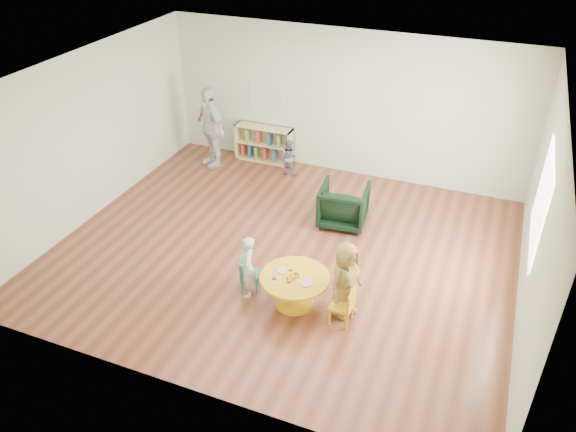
% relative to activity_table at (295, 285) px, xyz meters
% --- Properties ---
extents(room, '(7.10, 7.00, 2.80)m').
position_rel_activity_table_xyz_m(room, '(-0.61, 1.14, 1.56)').
color(room, brown).
rests_on(room, ground).
extents(activity_table, '(0.96, 0.96, 0.52)m').
position_rel_activity_table_xyz_m(activity_table, '(0.00, 0.00, 0.00)').
color(activity_table, gold).
rests_on(activity_table, ground).
extents(kid_chair_left, '(0.33, 0.33, 0.50)m').
position_rel_activity_table_xyz_m(kid_chair_left, '(-0.76, 0.08, -0.06)').
color(kid_chair_left, '#188466').
rests_on(kid_chair_left, ground).
extents(kid_chair_right, '(0.30, 0.30, 0.55)m').
position_rel_activity_table_xyz_m(kid_chair_right, '(0.74, -0.10, -0.03)').
color(kid_chair_right, gold).
rests_on(kid_chair_right, ground).
extents(bookshelf, '(1.20, 0.30, 0.75)m').
position_rel_activity_table_xyz_m(bookshelf, '(-2.23, 4.00, 0.04)').
color(bookshelf, tan).
rests_on(bookshelf, ground).
extents(alphabet_poster, '(0.74, 0.01, 0.54)m').
position_rel_activity_table_xyz_m(alphabet_poster, '(-2.22, 4.12, 1.02)').
color(alphabet_poster, white).
rests_on(alphabet_poster, ground).
extents(armchair, '(0.84, 0.86, 0.72)m').
position_rel_activity_table_xyz_m(armchair, '(0.00, 2.25, 0.03)').
color(armchair, black).
rests_on(armchair, ground).
extents(child_left, '(0.34, 0.40, 0.95)m').
position_rel_activity_table_xyz_m(child_left, '(-0.69, -0.04, 0.14)').
color(child_left, silver).
rests_on(child_left, ground).
extents(child_right, '(0.54, 0.64, 1.12)m').
position_rel_activity_table_xyz_m(child_right, '(0.68, 0.08, 0.23)').
color(child_right, yellow).
rests_on(child_right, ground).
extents(toddler, '(0.38, 0.31, 0.73)m').
position_rel_activity_table_xyz_m(toddler, '(-1.53, 3.61, 0.03)').
color(toddler, '#18173B').
rests_on(toddler, ground).
extents(adult_caretaker, '(1.02, 0.85, 1.63)m').
position_rel_activity_table_xyz_m(adult_caretaker, '(-3.12, 3.41, 0.49)').
color(adult_caretaker, silver).
rests_on(adult_caretaker, ground).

